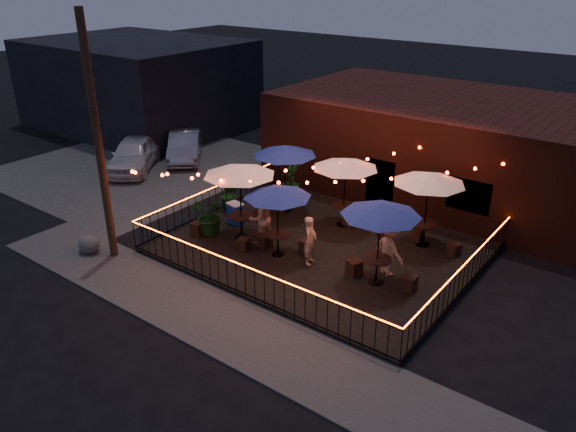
# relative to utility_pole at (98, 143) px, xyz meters

# --- Properties ---
(ground) EXTENTS (110.00, 110.00, 0.00)m
(ground) POSITION_rel_utility_pole_xyz_m (5.40, 2.60, -4.00)
(ground) COLOR black
(ground) RESTS_ON ground
(patio) EXTENTS (10.00, 8.00, 0.15)m
(patio) POSITION_rel_utility_pole_xyz_m (5.40, 4.60, -3.92)
(patio) COLOR black
(patio) RESTS_ON ground
(sidewalk) EXTENTS (18.00, 2.50, 0.05)m
(sidewalk) POSITION_rel_utility_pole_xyz_m (5.40, -0.65, -3.98)
(sidewalk) COLOR #3E3B39
(sidewalk) RESTS_ON ground
(parking_lot) EXTENTS (11.00, 12.00, 0.02)m
(parking_lot) POSITION_rel_utility_pole_xyz_m (-6.60, 6.60, -3.99)
(parking_lot) COLOR #3E3B39
(parking_lot) RESTS_ON ground
(brick_building) EXTENTS (14.00, 8.00, 4.00)m
(brick_building) POSITION_rel_utility_pole_xyz_m (6.40, 12.59, -2.00)
(brick_building) COLOR #38170F
(brick_building) RESTS_ON ground
(background_building) EXTENTS (12.00, 9.00, 5.00)m
(background_building) POSITION_rel_utility_pole_xyz_m (-12.60, 11.60, -1.50)
(background_building) COLOR black
(background_building) RESTS_ON ground
(utility_pole) EXTENTS (0.26, 0.26, 8.00)m
(utility_pole) POSITION_rel_utility_pole_xyz_m (0.00, 0.00, 0.00)
(utility_pole) COLOR #322514
(utility_pole) RESTS_ON ground
(fence_front) EXTENTS (10.00, 0.04, 1.04)m
(fence_front) POSITION_rel_utility_pole_xyz_m (5.40, 0.60, -3.34)
(fence_front) COLOR black
(fence_front) RESTS_ON patio
(fence_left) EXTENTS (0.04, 8.00, 1.04)m
(fence_left) POSITION_rel_utility_pole_xyz_m (0.40, 4.60, -3.34)
(fence_left) COLOR black
(fence_left) RESTS_ON patio
(fence_right) EXTENTS (0.04, 8.00, 1.04)m
(fence_right) POSITION_rel_utility_pole_xyz_m (10.40, 4.60, -3.34)
(fence_right) COLOR black
(fence_right) RESTS_ON patio
(festoon_lights) EXTENTS (10.02, 8.72, 1.32)m
(festoon_lights) POSITION_rel_utility_pole_xyz_m (4.39, 4.30, -1.48)
(festoon_lights) COLOR red
(festoon_lights) RESTS_ON ground
(cafe_table_0) EXTENTS (3.00, 3.00, 2.75)m
(cafe_table_0) POSITION_rel_utility_pole_xyz_m (2.72, 3.47, -1.33)
(cafe_table_0) COLOR black
(cafe_table_0) RESTS_ON patio
(cafe_table_1) EXTENTS (3.22, 3.22, 2.69)m
(cafe_table_1) POSITION_rel_utility_pole_xyz_m (2.52, 6.27, -1.40)
(cafe_table_1) COLOR black
(cafe_table_1) RESTS_ON patio
(cafe_table_2) EXTENTS (2.25, 2.25, 2.45)m
(cafe_table_2) POSITION_rel_utility_pole_xyz_m (4.54, 3.23, -1.61)
(cafe_table_2) COLOR black
(cafe_table_2) RESTS_ON patio
(cafe_table_3) EXTENTS (2.80, 2.80, 2.63)m
(cafe_table_3) POSITION_rel_utility_pole_xyz_m (5.05, 6.52, -1.45)
(cafe_table_3) COLOR black
(cafe_table_3) RESTS_ON patio
(cafe_table_4) EXTENTS (3.03, 3.03, 2.64)m
(cafe_table_4) POSITION_rel_utility_pole_xyz_m (8.05, 3.63, -1.44)
(cafe_table_4) COLOR black
(cafe_table_4) RESTS_ON patio
(cafe_table_5) EXTENTS (2.63, 2.63, 2.67)m
(cafe_table_5) POSITION_rel_utility_pole_xyz_m (8.11, 6.83, -1.41)
(cafe_table_5) COLOR black
(cafe_table_5) RESTS_ON patio
(bistro_chair_0) EXTENTS (0.44, 0.44, 0.49)m
(bistro_chair_0) POSITION_rel_utility_pole_xyz_m (1.35, 2.65, -3.61)
(bistro_chair_0) COLOR black
(bistro_chair_0) RESTS_ON patio
(bistro_chair_1) EXTENTS (0.43, 0.43, 0.42)m
(bistro_chair_1) POSITION_rel_utility_pole_xyz_m (3.40, 2.77, -3.64)
(bistro_chair_1) COLOR black
(bistro_chair_1) RESTS_ON patio
(bistro_chair_2) EXTENTS (0.52, 0.52, 0.51)m
(bistro_chair_2) POSITION_rel_utility_pole_xyz_m (1.58, 6.40, -3.60)
(bistro_chair_2) COLOR black
(bistro_chair_2) RESTS_ON patio
(bistro_chair_3) EXTENTS (0.45, 0.45, 0.44)m
(bistro_chair_3) POSITION_rel_utility_pole_xyz_m (2.48, 5.84, -3.63)
(bistro_chair_3) COLOR black
(bistro_chair_3) RESTS_ON patio
(bistro_chair_4) EXTENTS (0.44, 0.44, 0.47)m
(bistro_chair_4) POSITION_rel_utility_pole_xyz_m (3.86, 3.38, -3.61)
(bistro_chair_4) COLOR black
(bistro_chair_4) RESTS_ON patio
(bistro_chair_5) EXTENTS (0.44, 0.44, 0.46)m
(bistro_chair_5) POSITION_rel_utility_pole_xyz_m (5.21, 3.91, -3.62)
(bistro_chair_5) COLOR black
(bistro_chair_5) RESTS_ON patio
(bistro_chair_6) EXTENTS (0.49, 0.49, 0.50)m
(bistro_chair_6) POSITION_rel_utility_pole_xyz_m (5.30, 6.61, -3.60)
(bistro_chair_6) COLOR black
(bistro_chair_6) RESTS_ON patio
(bistro_chair_7) EXTENTS (0.44, 0.44, 0.45)m
(bistro_chair_7) POSITION_rel_utility_pole_xyz_m (6.62, 6.73, -3.63)
(bistro_chair_7) COLOR black
(bistro_chair_7) RESTS_ON patio
(bistro_chair_8) EXTENTS (0.52, 0.52, 0.48)m
(bistro_chair_8) POSITION_rel_utility_pole_xyz_m (7.27, 3.64, -3.61)
(bistro_chair_8) COLOR black
(bistro_chair_8) RESTS_ON patio
(bistro_chair_9) EXTENTS (0.41, 0.41, 0.48)m
(bistro_chair_9) POSITION_rel_utility_pole_xyz_m (9.06, 3.81, -3.61)
(bistro_chair_9) COLOR black
(bistro_chair_9) RESTS_ON patio
(bistro_chair_10) EXTENTS (0.40, 0.40, 0.40)m
(bistro_chair_10) POSITION_rel_utility_pole_xyz_m (7.88, 6.97, -3.65)
(bistro_chair_10) COLOR black
(bistro_chair_10) RESTS_ON patio
(bistro_chair_11) EXTENTS (0.44, 0.44, 0.43)m
(bistro_chair_11) POSITION_rel_utility_pole_xyz_m (9.28, 6.75, -3.63)
(bistro_chair_11) COLOR black
(bistro_chair_11) RESTS_ON patio
(patron_a) EXTENTS (0.56, 0.69, 1.64)m
(patron_a) POSITION_rel_utility_pole_xyz_m (5.73, 3.41, -3.03)
(patron_a) COLOR tan
(patron_a) RESTS_ON patio
(patron_b) EXTENTS (0.96, 1.09, 1.87)m
(patron_b) POSITION_rel_utility_pole_xyz_m (3.52, 3.59, -2.91)
(patron_b) COLOR tan
(patron_b) RESTS_ON patio
(patron_c) EXTENTS (1.31, 1.03, 1.78)m
(patron_c) POSITION_rel_utility_pole_xyz_m (8.09, 4.31, -2.96)
(patron_c) COLOR tan
(patron_c) RESTS_ON patio
(potted_shrub_a) EXTENTS (1.41, 1.26, 1.46)m
(potted_shrub_a) POSITION_rel_utility_pole_xyz_m (1.68, 3.01, -3.12)
(potted_shrub_a) COLOR #113A13
(potted_shrub_a) RESTS_ON patio
(potted_shrub_b) EXTENTS (0.89, 0.80, 1.35)m
(potted_shrub_b) POSITION_rel_utility_pole_xyz_m (0.80, 4.97, -3.17)
(potted_shrub_b) COLOR #0F3910
(potted_shrub_b) RESTS_ON patio
(potted_shrub_c) EXTENTS (1.08, 1.08, 1.45)m
(potted_shrub_c) POSITION_rel_utility_pole_xyz_m (1.91, 7.39, -3.12)
(potted_shrub_c) COLOR #143C0F
(potted_shrub_c) RESTS_ON patio
(cooler) EXTENTS (0.68, 0.54, 0.81)m
(cooler) POSITION_rel_utility_pole_xyz_m (1.75, 4.22, -3.44)
(cooler) COLOR #1240B9
(cooler) RESTS_ON patio
(boulder) EXTENTS (0.94, 0.83, 0.66)m
(boulder) POSITION_rel_utility_pole_xyz_m (-0.84, -0.38, -3.67)
(boulder) COLOR #4C4D47
(boulder) RESTS_ON ground
(car_white) EXTENTS (4.08, 4.67, 1.52)m
(car_white) POSITION_rel_utility_pole_xyz_m (-6.42, 6.07, -3.24)
(car_white) COLOR white
(car_white) RESTS_ON ground
(car_silver) EXTENTS (3.94, 4.11, 1.39)m
(car_silver) POSITION_rel_utility_pole_xyz_m (-5.61, 8.61, -3.30)
(car_silver) COLOR #98989F
(car_silver) RESTS_ON ground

